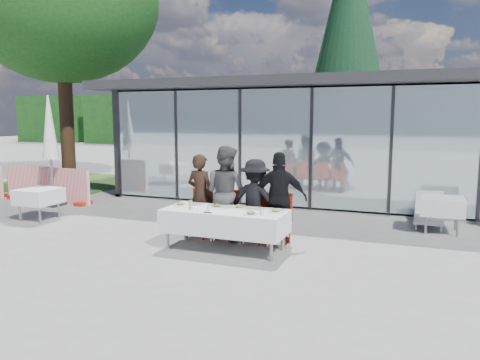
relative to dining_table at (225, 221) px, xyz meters
name	(u,v)px	position (x,y,z in m)	size (l,w,h in m)	color
ground	(208,247)	(-0.37, 0.04, -0.54)	(90.00, 90.00, 0.00)	gray
pavilion	(369,125)	(1.64, 8.21, 1.61)	(14.80, 8.80, 3.44)	gray
treeline	(343,120)	(-2.37, 28.04, 1.66)	(62.50, 2.00, 4.40)	#133C14
dining_table	(225,221)	(0.00, 0.00, 0.00)	(2.26, 0.96, 0.75)	white
diner_a	(201,195)	(-0.85, 0.74, 0.31)	(0.62, 0.62, 1.69)	#301E15
diner_chair_a	(201,210)	(-0.85, 0.75, 0.00)	(0.44, 0.44, 0.97)	#B5210C
diner_b	(226,193)	(-0.30, 0.74, 0.39)	(0.91, 0.91, 1.86)	#4F4F4F
diner_chair_b	(226,212)	(-0.30, 0.75, 0.00)	(0.44, 0.44, 0.97)	#B5210C
diner_c	(255,201)	(0.32, 0.74, 0.27)	(1.05, 1.05, 1.62)	black
diner_chair_c	(255,214)	(0.32, 0.75, 0.00)	(0.44, 0.44, 0.97)	#B5210C
diner_d	(280,198)	(0.82, 0.74, 0.35)	(1.04, 1.04, 1.77)	black
diner_chair_d	(279,216)	(0.82, 0.75, 0.00)	(0.44, 0.44, 0.97)	#B5210C
plate_a	(181,204)	(-0.94, 0.08, 0.24)	(0.29, 0.29, 0.07)	white
plate_b	(217,206)	(-0.23, 0.16, 0.24)	(0.29, 0.29, 0.07)	white
plate_c	(239,207)	(0.19, 0.22, 0.24)	(0.29, 0.29, 0.07)	white
plate_d	(276,211)	(0.95, 0.09, 0.24)	(0.29, 0.29, 0.07)	white
plate_extra	(251,214)	(0.61, -0.26, 0.24)	(0.29, 0.29, 0.07)	white
juice_bottle	(191,205)	(-0.60, -0.19, 0.29)	(0.06, 0.06, 0.17)	#A5C753
drinking_glasses	(235,210)	(0.28, -0.19, 0.26)	(1.06, 0.11, 0.10)	silver
folded_eyeglasses	(208,212)	(-0.17, -0.38, 0.22)	(0.14, 0.03, 0.01)	black
spare_table_left	(39,196)	(-5.12, 0.75, 0.02)	(0.86, 0.86, 0.74)	white
spare_table_right	(442,206)	(3.75, 2.90, 0.02)	(0.86, 0.86, 0.74)	white
market_umbrella	(50,134)	(-6.09, 2.23, 1.42)	(0.50, 0.50, 3.00)	black
lounger	(429,213)	(3.51, 3.60, -0.28)	(0.62, 1.34, 0.72)	silver
deciduous_tree	(61,1)	(-8.87, 6.04, 5.94)	(7.04, 6.40, 9.38)	#382316
conifer_tree	(348,32)	(0.13, 13.04, 5.45)	(4.00, 4.00, 10.50)	#382316
grass_patch	(70,182)	(-8.87, 6.04, -0.53)	(5.00, 5.00, 0.02)	#385926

